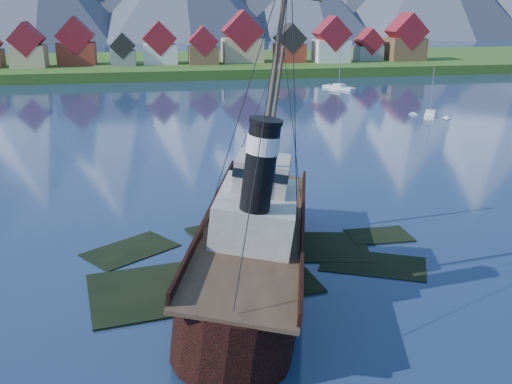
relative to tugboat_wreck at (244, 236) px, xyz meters
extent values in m
plane|color=#192A47|center=(-0.68, 0.30, -3.33)|extent=(1400.00, 1400.00, 0.00)
cube|color=black|center=(-3.68, -1.70, -3.65)|extent=(19.08, 11.42, 1.00)
cube|color=black|center=(5.32, 4.30, -3.71)|extent=(15.15, 9.76, 1.00)
cube|color=black|center=(1.32, 9.30, -3.61)|extent=(11.45, 9.06, 1.00)
cube|color=black|center=(11.32, -0.70, -3.75)|extent=(10.27, 8.34, 1.00)
cube|color=black|center=(-9.68, 6.30, -3.73)|extent=(9.42, 8.68, 1.00)
cube|color=black|center=(14.32, 5.30, -3.68)|extent=(6.00, 4.00, 1.00)
cube|color=#274915|center=(-0.68, 170.30, -3.33)|extent=(600.00, 80.00, 3.20)
cube|color=#3F3D38|center=(-0.68, 132.30, -3.33)|extent=(600.00, 2.50, 2.00)
cube|color=tan|center=(-43.68, 150.30, 3.07)|extent=(10.50, 9.00, 6.80)
cube|color=maroon|center=(-43.68, 150.30, 8.36)|extent=(10.69, 9.18, 10.69)
cube|color=maroon|center=(-29.68, 156.30, 3.27)|extent=(12.00, 8.50, 7.20)
cube|color=maroon|center=(-29.68, 156.30, 9.03)|extent=(12.22, 8.67, 12.22)
cube|color=slate|center=(-14.68, 151.30, 2.07)|extent=(8.00, 7.00, 4.80)
cube|color=black|center=(-14.68, 151.30, 5.91)|extent=(8.15, 7.14, 8.15)
cube|color=beige|center=(-2.68, 154.30, 2.87)|extent=(11.00, 9.50, 6.40)
cube|color=maroon|center=(-2.68, 154.30, 8.05)|extent=(11.20, 9.69, 11.20)
cube|color=brown|center=(11.32, 150.30, 2.57)|extent=(9.50, 8.00, 5.80)
cube|color=maroon|center=(11.32, 150.30, 7.18)|extent=(9.67, 8.16, 9.67)
cube|color=tan|center=(25.32, 155.30, 3.67)|extent=(13.50, 10.00, 8.00)
cube|color=maroon|center=(25.32, 155.30, 10.10)|extent=(13.75, 10.20, 13.75)
cube|color=maroon|center=(41.32, 152.30, 2.77)|extent=(10.00, 8.50, 6.20)
cube|color=black|center=(41.32, 152.30, 7.67)|extent=(10.18, 8.67, 10.18)
cube|color=beige|center=(55.32, 149.30, 3.42)|extent=(11.50, 9.00, 7.50)
cube|color=maroon|center=(55.32, 149.30, 9.24)|extent=(11.71, 9.18, 11.71)
cube|color=slate|center=(70.32, 153.30, 2.17)|extent=(9.00, 7.50, 5.00)
cube|color=maroon|center=(70.32, 153.30, 6.29)|extent=(9.16, 7.65, 9.16)
cube|color=brown|center=(83.32, 151.30, 3.57)|extent=(12.50, 10.00, 7.80)
cube|color=maroon|center=(83.32, 151.30, 9.72)|extent=(12.73, 10.20, 12.73)
cone|color=#2D333D|center=(109.32, 373.30, 19.67)|extent=(110.00, 110.00, 50.00)
cube|color=black|center=(0.00, -1.67, -0.84)|extent=(7.80, 22.46, 4.68)
cone|color=black|center=(0.00, 12.90, -0.84)|extent=(7.80, 7.80, 7.80)
cylinder|color=black|center=(0.00, -12.90, -0.84)|extent=(7.80, 7.80, 4.68)
cube|color=#4C3826|center=(0.00, -1.67, 1.61)|extent=(7.64, 29.64, 0.28)
cube|color=black|center=(-3.74, -1.67, 2.11)|extent=(0.22, 28.70, 1.00)
cube|color=black|center=(3.74, -1.67, 2.11)|extent=(0.22, 28.70, 1.00)
cube|color=#ADA89E|center=(0.00, -3.34, 3.28)|extent=(5.79, 9.47, 3.34)
cube|color=#ADA89E|center=(0.00, -2.23, 6.18)|extent=(4.01, 4.46, 2.45)
cylinder|color=black|center=(0.00, -7.02, 8.07)|extent=(2.12, 2.12, 6.24)
cylinder|color=silver|center=(0.00, -7.02, 9.63)|extent=(2.23, 2.23, 1.23)
cylinder|color=#473828|center=(0.00, 7.24, 8.41)|extent=(0.31, 0.31, 13.37)
cylinder|color=#473828|center=(0.00, -4.46, 14.65)|extent=(0.36, 0.36, 14.48)
cube|color=silver|center=(49.07, 63.43, -3.24)|extent=(5.60, 7.85, 1.11)
cube|color=silver|center=(49.07, 63.43, -2.35)|extent=(2.60, 2.78, 0.65)
cylinder|color=gray|center=(49.07, 63.43, 2.15)|extent=(0.13, 0.13, 9.66)
cube|color=silver|center=(43.79, 105.63, -3.23)|extent=(7.19, 9.81, 1.19)
cube|color=silver|center=(43.79, 105.63, -2.29)|extent=(3.30, 3.51, 0.70)
cylinder|color=gray|center=(43.79, 105.63, 2.53)|extent=(0.14, 0.14, 10.33)
camera|label=1|loc=(-7.17, -43.53, 18.29)|focal=40.00mm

